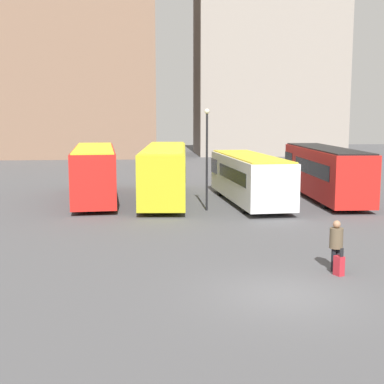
# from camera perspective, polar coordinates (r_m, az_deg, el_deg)

# --- Properties ---
(ground_plane) EXTENTS (160.00, 160.00, 0.00)m
(ground_plane) POSITION_cam_1_polar(r_m,az_deg,el_deg) (16.23, 9.77, -10.77)
(ground_plane) COLOR #4C4C4F
(building_block_right) EXTENTS (19.14, 10.49, 26.17)m
(building_block_right) POSITION_cam_1_polar(r_m,az_deg,el_deg) (74.28, 8.11, 14.17)
(building_block_right) COLOR gray
(building_block_right) RESTS_ON ground_plane
(bus_0) EXTENTS (3.35, 11.47, 3.29)m
(bus_0) POSITION_cam_1_polar(r_m,az_deg,el_deg) (33.87, -10.36, 2.20)
(bus_0) COLOR red
(bus_0) RESTS_ON ground_plane
(bus_1) EXTENTS (3.42, 12.67, 3.31)m
(bus_1) POSITION_cam_1_polar(r_m,az_deg,el_deg) (33.47, -2.89, 2.29)
(bus_1) COLOR gold
(bus_1) RESTS_ON ground_plane
(bus_2) EXTENTS (3.32, 10.58, 2.88)m
(bus_2) POSITION_cam_1_polar(r_m,az_deg,el_deg) (32.27, 6.07, 1.61)
(bus_2) COLOR silver
(bus_2) RESTS_ON ground_plane
(bus_3) EXTENTS (2.76, 11.63, 3.23)m
(bus_3) POSITION_cam_1_polar(r_m,az_deg,el_deg) (34.80, 13.95, 2.20)
(bus_3) COLOR red
(bus_3) RESTS_ON ground_plane
(traveler) EXTENTS (0.59, 0.59, 1.75)m
(traveler) POSITION_cam_1_polar(r_m,az_deg,el_deg) (18.72, 15.13, -5.08)
(traveler) COLOR black
(traveler) RESTS_ON ground_plane
(suitcase) EXTENTS (0.33, 0.38, 0.94)m
(suitcase) POSITION_cam_1_polar(r_m,az_deg,el_deg) (18.41, 15.41, -7.57)
(suitcase) COLOR #B7232D
(suitcase) RESTS_ON ground_plane
(lamp_post_0) EXTENTS (0.28, 0.28, 5.60)m
(lamp_post_0) POSITION_cam_1_polar(r_m,az_deg,el_deg) (29.32, 1.60, 4.39)
(lamp_post_0) COLOR black
(lamp_post_0) RESTS_ON ground_plane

